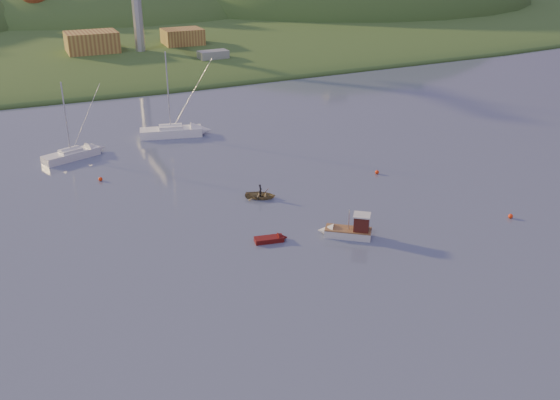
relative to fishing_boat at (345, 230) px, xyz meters
name	(u,v)px	position (x,y,z in m)	size (l,w,h in m)	color
far_shore	(68,9)	(-0.67, 203.77, -0.76)	(620.00, 220.00, 1.50)	#2C461C
shore_slope	(99,35)	(-0.67, 138.77, -0.76)	(640.00, 150.00, 7.00)	#2C461C
hill_center	(105,14)	(9.33, 183.77, -0.76)	(140.00, 120.00, 36.00)	#2C461C
hill_right	(338,7)	(94.33, 168.77, -0.76)	(150.00, 130.00, 60.00)	#2C461C
hillside_trees	(87,25)	(-0.67, 158.77, -0.76)	(280.00, 50.00, 32.00)	#1A4A1D
wharf	(152,55)	(4.33, 95.77, 0.44)	(42.00, 16.00, 2.40)	slate
shed_west	(92,43)	(-8.67, 96.77, 4.04)	(11.00, 8.00, 4.80)	brown
shed_east	(183,37)	(12.33, 97.77, 3.64)	(9.00, 7.00, 4.00)	brown
fishing_boat	(345,230)	(0.00, 0.00, 0.00)	(5.32, 4.56, 3.44)	silver
sailboat_near	(71,154)	(-21.83, 34.93, -0.07)	(7.80, 4.74, 10.39)	white
sailboat_far	(171,131)	(-7.05, 38.92, 0.03)	(9.33, 4.58, 12.43)	white
canoe	(260,195)	(-3.94, 12.35, -0.40)	(2.50, 3.50, 0.73)	#907F4F
paddler	(260,192)	(-3.94, 12.35, -0.04)	(0.53, 0.35, 1.45)	black
red_tender	(275,239)	(-6.70, 2.04, -0.52)	(3.49, 1.69, 1.14)	#560E0C
work_vessel	(213,62)	(14.33, 81.77, 0.60)	(15.17, 6.26, 3.82)	slate
buoy_0	(511,216)	(18.22, -3.68, -0.51)	(0.50, 0.50, 0.50)	#F7330D
buoy_1	(377,172)	(12.31, 13.23, -0.51)	(0.50, 0.50, 0.50)	#F7330D
buoy_3	(100,179)	(-19.68, 25.30, -0.51)	(0.50, 0.50, 0.50)	#F7330D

